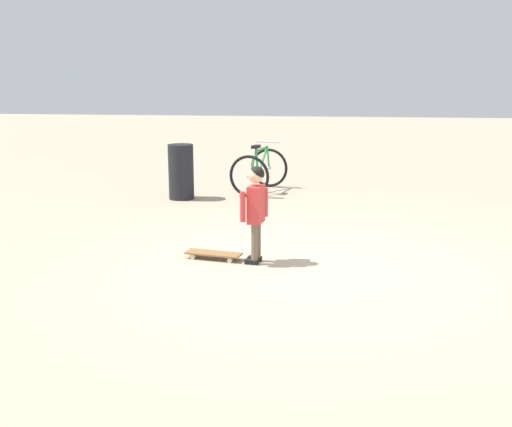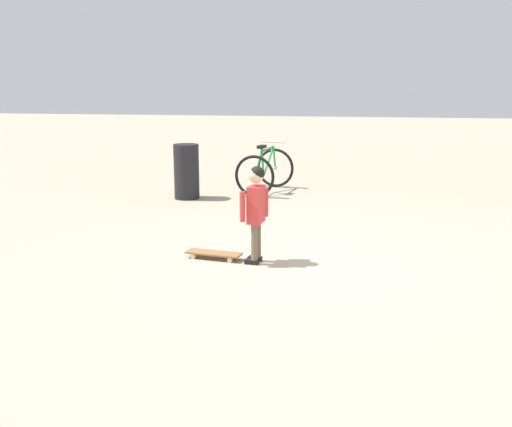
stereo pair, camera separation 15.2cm
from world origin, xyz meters
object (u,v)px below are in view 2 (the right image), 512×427
at_px(child_person, 256,204).
at_px(trash_bin, 187,172).
at_px(skateboard, 214,254).
at_px(bicycle_mid, 265,170).

xyz_separation_m(child_person, trash_bin, (-1.69, 3.32, -0.21)).
relative_size(child_person, skateboard, 1.64).
distance_m(child_person, skateboard, 0.77).
bearing_deg(trash_bin, child_person, -63.04).
bearing_deg(trash_bin, skateboard, -69.68).
relative_size(skateboard, trash_bin, 0.72).
height_order(skateboard, trash_bin, trash_bin).
xyz_separation_m(child_person, bicycle_mid, (-0.48, 4.09, -0.28)).
bearing_deg(child_person, skateboard, 171.56).
relative_size(skateboard, bicycle_mid, 0.54).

